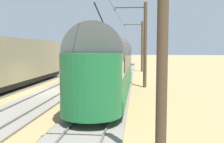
{
  "coord_description": "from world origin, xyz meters",
  "views": [
    {
      "loc": [
        -5.9,
        17.46,
        3.16
      ],
      "look_at": [
        -4.1,
        -0.37,
        1.54
      ],
      "focal_mm": 40.62,
      "sensor_mm": 36.0,
      "label": 1
    }
  ],
  "objects_px": {
    "catenary_pole_foreground": "(142,46)",
    "catenary_pole_mid_near": "(144,43)",
    "catenary_pole_mid_far": "(160,31)",
    "vintage_streetcar": "(110,62)",
    "coach_adjacent": "(19,60)",
    "track_end_bumper": "(64,69)"
  },
  "relations": [
    {
      "from": "vintage_streetcar",
      "to": "track_end_bumper",
      "type": "distance_m",
      "value": 18.35
    },
    {
      "from": "catenary_pole_mid_near",
      "to": "catenary_pole_mid_far",
      "type": "distance_m",
      "value": 14.4
    },
    {
      "from": "coach_adjacent",
      "to": "catenary_pole_mid_near",
      "type": "relative_size",
      "value": 1.96
    },
    {
      "from": "catenary_pole_mid_near",
      "to": "catenary_pole_mid_far",
      "type": "height_order",
      "value": "same"
    },
    {
      "from": "catenary_pole_foreground",
      "to": "catenary_pole_mid_far",
      "type": "xyz_separation_m",
      "value": [
        0.0,
        28.79,
        0.0
      ]
    },
    {
      "from": "track_end_bumper",
      "to": "coach_adjacent",
      "type": "bearing_deg",
      "value": 89.98
    },
    {
      "from": "vintage_streetcar",
      "to": "track_end_bumper",
      "type": "relative_size",
      "value": 9.14
    },
    {
      "from": "catenary_pole_foreground",
      "to": "catenary_pole_mid_near",
      "type": "xyz_separation_m",
      "value": [
        0.0,
        14.4,
        0.0
      ]
    },
    {
      "from": "catenary_pole_mid_near",
      "to": "track_end_bumper",
      "type": "height_order",
      "value": "catenary_pole_mid_near"
    },
    {
      "from": "catenary_pole_mid_near",
      "to": "catenary_pole_mid_far",
      "type": "relative_size",
      "value": 1.0
    },
    {
      "from": "coach_adjacent",
      "to": "catenary_pole_mid_far",
      "type": "height_order",
      "value": "catenary_pole_mid_far"
    },
    {
      "from": "catenary_pole_mid_near",
      "to": "catenary_pole_mid_far",
      "type": "xyz_separation_m",
      "value": [
        0.0,
        14.4,
        0.0
      ]
    },
    {
      "from": "vintage_streetcar",
      "to": "catenary_pole_mid_near",
      "type": "relative_size",
      "value": 2.4
    },
    {
      "from": "coach_adjacent",
      "to": "track_end_bumper",
      "type": "xyz_separation_m",
      "value": [
        -0.0,
        -13.15,
        -1.76
      ]
    },
    {
      "from": "vintage_streetcar",
      "to": "catenary_pole_mid_near",
      "type": "distance_m",
      "value": 4.56
    },
    {
      "from": "vintage_streetcar",
      "to": "coach_adjacent",
      "type": "bearing_deg",
      "value": -21.86
    },
    {
      "from": "catenary_pole_foreground",
      "to": "track_end_bumper",
      "type": "xyz_separation_m",
      "value": [
        10.46,
        1.66,
        -3.18
      ]
    },
    {
      "from": "vintage_streetcar",
      "to": "catenary_pole_foreground",
      "type": "height_order",
      "value": "catenary_pole_foreground"
    },
    {
      "from": "vintage_streetcar",
      "to": "catenary_pole_mid_far",
      "type": "bearing_deg",
      "value": 102.59
    },
    {
      "from": "catenary_pole_foreground",
      "to": "vintage_streetcar",
      "type": "bearing_deg",
      "value": 82.42
    },
    {
      "from": "catenary_pole_mid_near",
      "to": "track_end_bumper",
      "type": "distance_m",
      "value": 16.79
    },
    {
      "from": "catenary_pole_foreground",
      "to": "catenary_pole_mid_near",
      "type": "distance_m",
      "value": 14.4
    }
  ]
}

